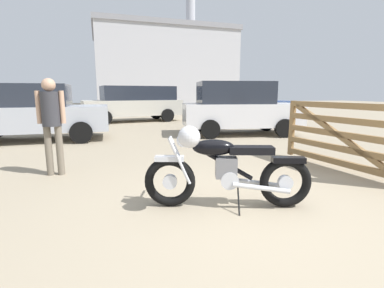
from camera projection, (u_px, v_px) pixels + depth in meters
name	position (u px, v px, depth m)	size (l,w,h in m)	color
ground_plane	(258.00, 213.00, 3.40)	(80.00, 80.00, 0.00)	gray
vintage_motorcycle	(223.00, 169.00, 3.48)	(2.01, 0.81, 1.07)	black
timber_gate	(353.00, 134.00, 4.94)	(0.45, 2.54, 1.60)	olive
bystander	(51.00, 117.00, 4.80)	(0.46, 0.30, 1.66)	#706656
pale_sedan_back	(239.00, 108.00, 9.61)	(4.13, 2.34, 1.78)	black
blue_hatchback_right	(135.00, 102.00, 14.07)	(4.92, 2.52, 1.74)	black
silver_sedan_mid	(248.00, 104.00, 12.44)	(4.11, 2.27, 1.78)	black
white_estate_far	(34.00, 113.00, 8.35)	(4.21, 1.93, 1.67)	black
industrial_building	(161.00, 68.00, 33.69)	(15.50, 12.46, 16.33)	#B2B2B7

